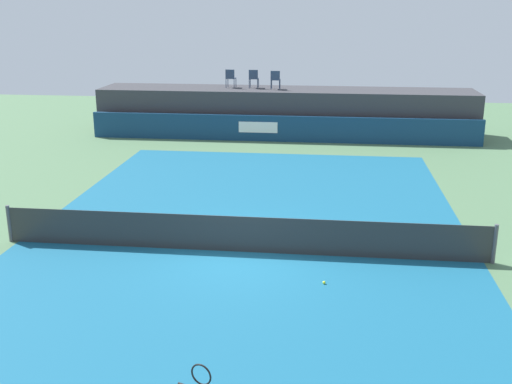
{
  "coord_description": "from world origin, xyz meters",
  "views": [
    {
      "loc": [
        2.1,
        -14.46,
        6.01
      ],
      "look_at": [
        0.14,
        2.0,
        1.0
      ],
      "focal_mm": 43.2,
      "sensor_mm": 36.0,
      "label": 1
    }
  ],
  "objects_px": {
    "spectator_chair_center": "(275,79)",
    "net_post_near": "(9,224)",
    "tennis_ball": "(324,282)",
    "spectator_chair_far_left": "(231,78)",
    "spectator_chair_left": "(254,78)",
    "net_post_far": "(495,244)"
  },
  "relations": [
    {
      "from": "spectator_chair_center",
      "to": "net_post_near",
      "type": "height_order",
      "value": "spectator_chair_center"
    },
    {
      "from": "net_post_near",
      "to": "tennis_ball",
      "type": "distance_m",
      "value": 8.51
    },
    {
      "from": "spectator_chair_far_left",
      "to": "spectator_chair_left",
      "type": "xyz_separation_m",
      "value": [
        1.13,
        -0.02,
        0.0
      ]
    },
    {
      "from": "tennis_ball",
      "to": "net_post_near",
      "type": "bearing_deg",
      "value": 168.65
    },
    {
      "from": "net_post_near",
      "to": "net_post_far",
      "type": "relative_size",
      "value": 1.0
    },
    {
      "from": "net_post_near",
      "to": "spectator_chair_center",
      "type": "bearing_deg",
      "value": 69.16
    },
    {
      "from": "spectator_chair_left",
      "to": "spectator_chair_center",
      "type": "bearing_deg",
      "value": -17.74
    },
    {
      "from": "net_post_near",
      "to": "tennis_ball",
      "type": "bearing_deg",
      "value": -11.35
    },
    {
      "from": "spectator_chair_far_left",
      "to": "spectator_chair_center",
      "type": "distance_m",
      "value": 2.25
    },
    {
      "from": "spectator_chair_far_left",
      "to": "tennis_ball",
      "type": "distance_m",
      "value": 17.94
    },
    {
      "from": "tennis_ball",
      "to": "spectator_chair_left",
      "type": "bearing_deg",
      "value": 102.21
    },
    {
      "from": "net_post_near",
      "to": "net_post_far",
      "type": "bearing_deg",
      "value": 0.0
    },
    {
      "from": "spectator_chair_center",
      "to": "net_post_far",
      "type": "xyz_separation_m",
      "value": [
        6.67,
        -15.04,
        -2.19
      ]
    },
    {
      "from": "spectator_chair_center",
      "to": "net_post_far",
      "type": "relative_size",
      "value": 0.89
    },
    {
      "from": "spectator_chair_left",
      "to": "net_post_near",
      "type": "relative_size",
      "value": 0.89
    },
    {
      "from": "spectator_chair_center",
      "to": "spectator_chair_far_left",
      "type": "bearing_deg",
      "value": 170.65
    },
    {
      "from": "spectator_chair_far_left",
      "to": "tennis_ball",
      "type": "height_order",
      "value": "spectator_chair_far_left"
    },
    {
      "from": "spectator_chair_center",
      "to": "tennis_ball",
      "type": "xyz_separation_m",
      "value": [
        2.6,
        -16.71,
        -2.66
      ]
    },
    {
      "from": "net_post_far",
      "to": "spectator_chair_center",
      "type": "bearing_deg",
      "value": 113.93
    },
    {
      "from": "net_post_near",
      "to": "net_post_far",
      "type": "height_order",
      "value": "same"
    },
    {
      "from": "tennis_ball",
      "to": "spectator_chair_center",
      "type": "bearing_deg",
      "value": 98.85
    },
    {
      "from": "net_post_far",
      "to": "spectator_chair_left",
      "type": "bearing_deg",
      "value": 116.77
    }
  ]
}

